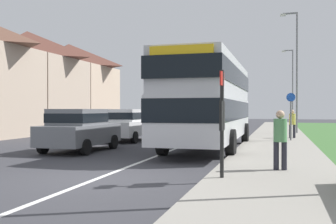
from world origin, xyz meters
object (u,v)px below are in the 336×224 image
Objects in this scene: parked_car_grey at (79,128)px; cycle_route_sign at (291,115)px; parked_car_white at (127,124)px; pedestrian_walking_away at (292,122)px; double_decker_bus at (209,99)px; street_lamp_mid at (295,65)px; bus_stop_sign at (222,116)px; pedestrian_at_stop at (280,137)px; street_lamp_far at (292,82)px.

cycle_route_sign is (8.29, 6.57, 0.49)m from parked_car_grey.
pedestrian_walking_away is at bearing 20.29° from parked_car_white.
double_decker_bus is 11.63m from street_lamp_mid.
parked_car_white is (-4.91, 2.76, -1.21)m from double_decker_bus.
double_decker_bus reaches higher than cycle_route_sign.
double_decker_bus is 3.88× the size of bus_stop_sign.
pedestrian_at_stop is at bearing 50.20° from bus_stop_sign.
street_lamp_mid is at bearing 82.78° from bus_stop_sign.
pedestrian_walking_away is 13.51m from bus_stop_sign.
pedestrian_at_stop is 11.82m from pedestrian_walking_away.
parked_car_white reaches higher than pedestrian_walking_away.
pedestrian_at_stop is 31.51m from street_lamp_far.
pedestrian_at_stop is 2.10m from bus_stop_sign.
bus_stop_sign reaches higher than cycle_route_sign.
parked_car_grey is at bearing -135.33° from pedestrian_walking_away.
parked_car_white is at bearing -170.60° from cycle_route_sign.
double_decker_bus is 7.66m from bus_stop_sign.
bus_stop_sign is 33.07m from street_lamp_far.
parked_car_white is at bearing 150.64° from double_decker_bus.
parked_car_white is (-0.06, 5.19, -0.01)m from parked_car_grey.
street_lamp_mid is 1.04× the size of street_lamp_far.
parked_car_grey is (-4.85, -2.43, -1.21)m from double_decker_bus.
parked_car_white is 8.48m from cycle_route_sign.
double_decker_bus is 2.54× the size of parked_car_white.
street_lamp_far is at bearing 88.21° from cycle_route_sign.
cycle_route_sign is at bearing 9.40° from parked_car_white.
street_lamp_mid is (2.30, 18.14, 3.08)m from bus_stop_sign.
street_lamp_far is (9.01, 22.63, 3.53)m from parked_car_white.
pedestrian_walking_away is at bearing 85.87° from cycle_route_sign.
cycle_route_sign is (8.35, 1.38, 0.50)m from parked_car_white.
cycle_route_sign is at bearing 86.93° from pedestrian_at_stop.
parked_car_grey is 2.39× the size of pedestrian_walking_away.
double_decker_bus is 25.82m from street_lamp_far.
pedestrian_at_stop is 0.66× the size of cycle_route_sign.
street_lamp_mid reaches higher than parked_car_grey.
cycle_route_sign is at bearing -91.79° from street_lamp_far.
pedestrian_walking_away is (3.56, 5.89, -1.17)m from double_decker_bus.
parked_car_grey is 10.59m from cycle_route_sign.
parked_car_white is 1.58× the size of cycle_route_sign.
street_lamp_mid is (3.90, 10.67, 2.48)m from double_decker_bus.
cycle_route_sign is at bearing 50.32° from double_decker_bus.
parked_car_grey is 0.51× the size of street_lamp_far.
pedestrian_walking_away is 0.21× the size of street_lamp_mid.
street_lamp_mid is at bearing 85.93° from cycle_route_sign.
parked_car_grey is 8.21m from bus_stop_sign.
parked_car_grey is at bearing -89.36° from parked_car_white.
street_lamp_far reaches higher than pedestrian_at_stop.
parked_car_grey is at bearing 142.03° from bus_stop_sign.
cycle_route_sign reaches higher than parked_car_white.
bus_stop_sign is 11.75m from cycle_route_sign.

